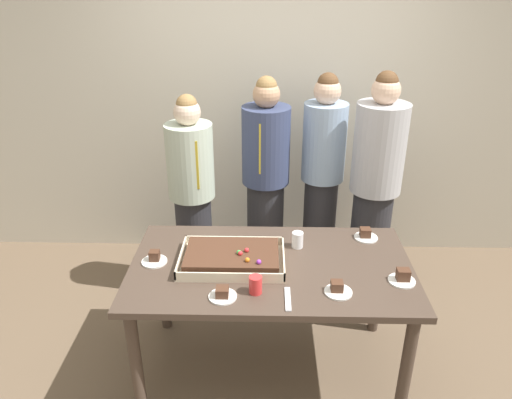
{
  "coord_description": "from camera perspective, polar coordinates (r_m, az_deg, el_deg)",
  "views": [
    {
      "loc": [
        -0.03,
        -2.4,
        2.35
      ],
      "look_at": [
        -0.09,
        0.15,
        1.13
      ],
      "focal_mm": 34.08,
      "sensor_mm": 36.0,
      "label": 1
    }
  ],
  "objects": [
    {
      "name": "person_green_shirt_behind",
      "position": [
        3.67,
        -7.49,
        0.45
      ],
      "size": [
        0.34,
        0.34,
        1.58
      ],
      "rotation": [
        0.0,
        0.0,
        -1.18
      ],
      "color": "#28282D",
      "rests_on": "ground_plane"
    },
    {
      "name": "plated_slice_far_right",
      "position": [
        2.83,
        16.81,
        -8.75
      ],
      "size": [
        0.15,
        0.15,
        0.07
      ],
      "color": "white",
      "rests_on": "party_table"
    },
    {
      "name": "ground_plane",
      "position": [
        3.35,
        1.58,
        -18.94
      ],
      "size": [
        12.0,
        12.0,
        0.0
      ],
      "primitive_type": "plane",
      "color": "brown"
    },
    {
      "name": "drink_cup_middle",
      "position": [
        3.02,
        4.9,
        -4.73
      ],
      "size": [
        0.07,
        0.07,
        0.1
      ],
      "primitive_type": "cylinder",
      "color": "white",
      "rests_on": "party_table"
    },
    {
      "name": "person_serving_front",
      "position": [
        3.8,
        1.14,
        2.3
      ],
      "size": [
        0.37,
        0.37,
        1.66
      ],
      "rotation": [
        0.0,
        0.0,
        -1.75
      ],
      "color": "#28282D",
      "rests_on": "ground_plane"
    },
    {
      "name": "plated_slice_near_right",
      "position": [
        3.2,
        12.74,
        -4.08
      ],
      "size": [
        0.15,
        0.15,
        0.07
      ],
      "color": "white",
      "rests_on": "party_table"
    },
    {
      "name": "plated_slice_near_left",
      "position": [
        2.6,
        -3.96,
        -11.03
      ],
      "size": [
        0.15,
        0.15,
        0.06
      ],
      "color": "white",
      "rests_on": "party_table"
    },
    {
      "name": "drink_cup_nearest",
      "position": [
        2.61,
        -0.06,
        -9.97
      ],
      "size": [
        0.07,
        0.07,
        0.1
      ],
      "primitive_type": "cylinder",
      "color": "red",
      "rests_on": "party_table"
    },
    {
      "name": "cake_server_utensil",
      "position": [
        2.59,
        3.76,
        -11.57
      ],
      "size": [
        0.03,
        0.2,
        0.01
      ],
      "primitive_type": "cube",
      "color": "silver",
      "rests_on": "party_table"
    },
    {
      "name": "plated_slice_center_front",
      "position": [
        2.66,
        9.56,
        -10.33
      ],
      "size": [
        0.15,
        0.15,
        0.06
      ],
      "color": "white",
      "rests_on": "party_table"
    },
    {
      "name": "sheet_cake",
      "position": [
        2.86,
        -2.8,
        -6.8
      ],
      "size": [
        0.61,
        0.41,
        0.1
      ],
      "color": "beige",
      "rests_on": "party_table"
    },
    {
      "name": "plated_slice_far_left",
      "position": [
        2.94,
        -11.83,
        -6.83
      ],
      "size": [
        0.15,
        0.15,
        0.07
      ],
      "color": "white",
      "rests_on": "party_table"
    },
    {
      "name": "person_striped_tie_right",
      "position": [
        3.68,
        13.78,
        1.43
      ],
      "size": [
        0.37,
        0.37,
        1.74
      ],
      "rotation": [
        0.0,
        0.0,
        -2.42
      ],
      "color": "#28282D",
      "rests_on": "ground_plane"
    },
    {
      "name": "party_table",
      "position": [
        2.92,
        1.74,
        -9.23
      ],
      "size": [
        1.65,
        0.93,
        0.78
      ],
      "color": "#47382D",
      "rests_on": "ground_plane"
    },
    {
      "name": "interior_back_panel",
      "position": [
        4.09,
        1.79,
        13.48
      ],
      "size": [
        8.0,
        0.12,
        3.0
      ],
      "primitive_type": "cube",
      "color": "beige",
      "rests_on": "ground_plane"
    },
    {
      "name": "person_far_right_suit",
      "position": [
        3.88,
        7.77,
        2.82
      ],
      "size": [
        0.33,
        0.33,
        1.67
      ],
      "rotation": [
        0.0,
        0.0,
        -2.08
      ],
      "color": "#28282D",
      "rests_on": "ground_plane"
    }
  ]
}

